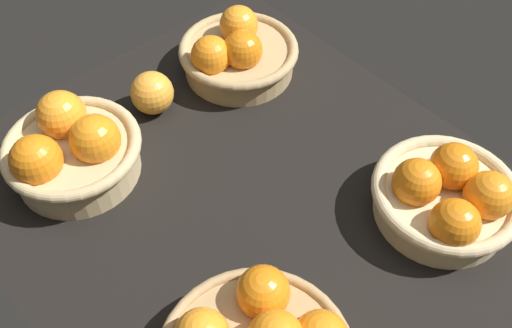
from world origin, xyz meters
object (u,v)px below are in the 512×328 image
object	(u,v)px
basket_far_left	(237,53)
basket_far_right	(447,197)
basket_near_left	(72,150)
loose_orange_front_gap	(152,93)

from	to	relation	value
basket_far_left	basket_far_right	bearing A→B (deg)	2.14
basket_far_right	basket_near_left	distance (cm)	57.06
basket_far_left	loose_orange_front_gap	distance (cm)	17.58
basket_near_left	loose_orange_front_gap	bearing A→B (deg)	101.62
basket_far_left	basket_near_left	world-z (taller)	basket_near_left
basket_far_left	basket_near_left	size ratio (longest dim) A/B	1.02
basket_near_left	loose_orange_front_gap	size ratio (longest dim) A/B	2.86
basket_far_left	basket_far_right	size ratio (longest dim) A/B	1.00
loose_orange_front_gap	basket_near_left	bearing A→B (deg)	-78.38
basket_far_left	basket_near_left	distance (cm)	34.83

